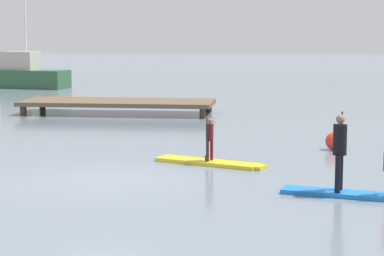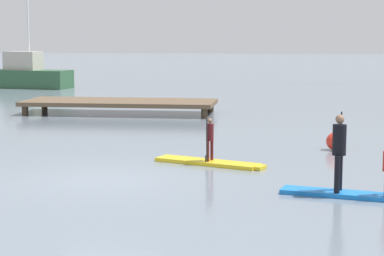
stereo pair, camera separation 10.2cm
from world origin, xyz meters
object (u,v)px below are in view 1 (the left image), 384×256
object	(u,v)px
paddleboard_far	(352,195)
paddler_adult	(340,147)
paddler_child_solo	(209,137)
fishing_boat_green_midground	(18,75)
mooring_buoy_near	(334,141)
paddleboard_near	(210,163)

from	to	relation	value
paddleboard_far	paddler_adult	distance (m)	1.05
paddler_child_solo	fishing_boat_green_midground	size ratio (longest dim) A/B	0.17
paddler_child_solo	paddleboard_far	bearing A→B (deg)	-45.07
fishing_boat_green_midground	mooring_buoy_near	size ratio (longest dim) A/B	13.16
paddleboard_near	paddler_child_solo	distance (m)	0.70
paddleboard_far	mooring_buoy_near	size ratio (longest dim) A/B	5.70
paddler_adult	mooring_buoy_near	bearing A→B (deg)	86.78
paddleboard_near	paddleboard_far	bearing A→B (deg)	-45.19
paddleboard_far	fishing_boat_green_midground	bearing A→B (deg)	122.36
paddler_child_solo	paddleboard_far	world-z (taller)	paddler_child_solo
paddleboard_far	paddler_child_solo	bearing A→B (deg)	134.93
paddler_adult	fishing_boat_green_midground	distance (m)	35.10
paddleboard_near	fishing_boat_green_midground	distance (m)	30.56
mooring_buoy_near	paddler_adult	bearing A→B (deg)	-93.22
paddleboard_far	paddler_adult	size ratio (longest dim) A/B	1.80
paddler_child_solo	fishing_boat_green_midground	distance (m)	30.56
paddleboard_near	mooring_buoy_near	bearing A→B (deg)	39.31
paddler_adult	paddleboard_far	bearing A→B (deg)	-14.30
paddleboard_near	paddler_child_solo	xyz separation A→B (m)	(-0.00, -0.01, 0.70)
paddler_adult	paddleboard_near	bearing A→B (deg)	132.96
mooring_buoy_near	paddleboard_far	bearing A→B (deg)	-90.63
paddler_child_solo	mooring_buoy_near	distance (m)	4.58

